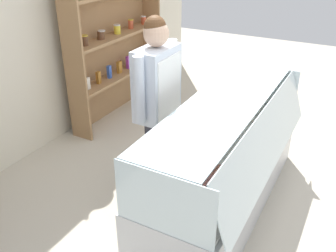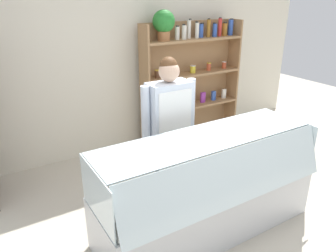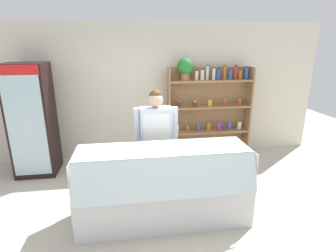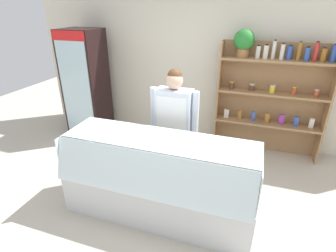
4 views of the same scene
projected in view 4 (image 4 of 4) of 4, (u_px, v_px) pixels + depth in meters
name	position (u px, v px, depth m)	size (l,w,h in m)	color
ground_plane	(172.00, 214.00, 3.24)	(12.00, 12.00, 0.00)	beige
back_wall	(212.00, 67.00, 4.62)	(6.80, 0.10, 2.70)	silver
drinks_fridge	(86.00, 84.00, 4.95)	(0.68, 0.64, 1.98)	black
shelving_unit	(267.00, 86.00, 4.18)	(1.69, 0.31, 2.03)	#9E754C
deli_display_case	(159.00, 191.00, 3.16)	(2.21, 0.80, 1.01)	silver
shop_clerk	(174.00, 120.00, 3.45)	(0.65, 0.25, 1.65)	#2D2D38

